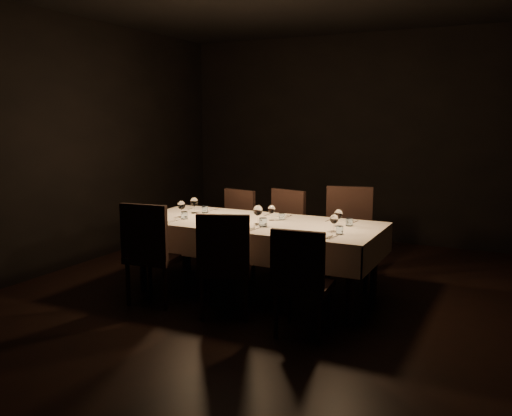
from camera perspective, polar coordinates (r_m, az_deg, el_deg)
The scene contains 14 objects.
room at distance 5.41m, azimuth 0.00°, elevation 6.27°, with size 5.01×6.01×3.01m.
dining_table at distance 5.51m, azimuth 0.00°, elevation -2.19°, with size 2.52×1.12×0.76m.
chair_near_left at distance 5.32m, azimuth -10.96°, elevation -4.29°, with size 0.53×0.53×1.01m.
place_setting_near_left at distance 5.71m, azimuth -8.34°, elevation -0.41°, with size 0.31×0.40×0.17m.
chair_near_center at distance 4.89m, azimuth -3.28°, elevation -5.54°, with size 0.61×0.61×0.98m.
place_setting_near_center at distance 5.25m, azimuth -0.21°, elevation -1.10°, with size 0.36×0.41×0.19m.
chair_near_right at distance 4.47m, azimuth 4.75°, elevation -7.31°, with size 0.48×0.48×0.93m.
place_setting_near_right at distance 4.96m, azimuth 7.91°, elevation -1.95°, with size 0.31×0.39×0.16m.
chair_far_left at distance 6.54m, azimuth -2.35°, elevation -1.83°, with size 0.54×0.54×0.94m.
place_setting_far_left at distance 6.07m, azimuth -5.98°, elevation 0.22°, with size 0.32×0.40×0.18m.
chair_far_center at distance 6.26m, azimuth 2.73°, elevation -2.18°, with size 0.57×0.57×0.98m.
place_setting_far_center at distance 5.63m, azimuth 2.11°, elevation -0.53°, with size 0.29×0.39×0.16m.
chair_far_right at distance 5.99m, azimuth 9.66°, elevation -2.48°, with size 0.61×0.61×1.06m.
place_setting_far_right at distance 5.38m, azimuth 9.03°, elevation -1.07°, with size 0.32×0.40×0.17m.
Camera 1 is at (2.40, -4.83, 1.80)m, focal length 38.00 mm.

